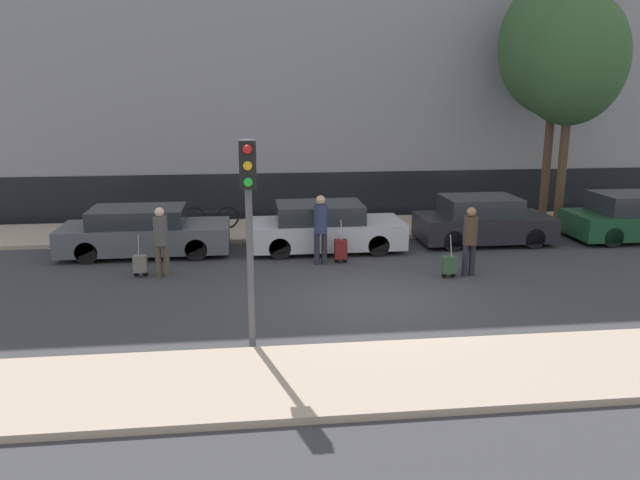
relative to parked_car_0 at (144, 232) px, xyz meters
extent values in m
plane|color=#38383A|center=(5.55, -4.58, -0.63)|extent=(80.00, 80.00, 0.00)
cube|color=tan|center=(5.55, -8.33, -0.57)|extent=(28.00, 2.50, 0.12)
cube|color=tan|center=(5.55, 2.42, -0.57)|extent=(28.00, 3.00, 0.12)
cube|color=gray|center=(5.55, 6.02, 5.85)|extent=(28.00, 2.80, 12.95)
cube|color=black|center=(5.55, 4.60, 0.17)|extent=(27.44, 0.06, 1.60)
cube|color=#4C5156|center=(0.04, 0.00, -0.14)|extent=(4.58, 1.84, 0.70)
cube|color=#23282D|center=(-0.14, 0.00, 0.45)|extent=(2.52, 1.62, 0.48)
cylinder|color=black|center=(1.46, -0.83, -0.33)|extent=(0.60, 0.18, 0.60)
cylinder|color=black|center=(1.46, 0.83, -0.33)|extent=(0.60, 0.18, 0.60)
cylinder|color=black|center=(-1.38, -0.83, -0.33)|extent=(0.60, 0.18, 0.60)
cylinder|color=black|center=(-1.38, 0.83, -0.33)|extent=(0.60, 0.18, 0.60)
cube|color=#B7BABF|center=(5.06, -0.12, -0.14)|extent=(4.38, 1.89, 0.70)
cube|color=#23282D|center=(4.89, -0.12, 0.47)|extent=(2.41, 1.67, 0.52)
cylinder|color=black|center=(6.42, -0.98, -0.33)|extent=(0.60, 0.18, 0.60)
cylinder|color=black|center=(6.42, 0.74, -0.33)|extent=(0.60, 0.18, 0.60)
cylinder|color=black|center=(3.70, -0.98, -0.33)|extent=(0.60, 0.18, 0.60)
cylinder|color=black|center=(3.70, 0.74, -0.33)|extent=(0.60, 0.18, 0.60)
cube|color=black|center=(9.85, 0.14, -0.14)|extent=(3.90, 1.86, 0.70)
cube|color=#23282D|center=(9.69, 0.14, 0.49)|extent=(2.15, 1.64, 0.56)
cylinder|color=black|center=(11.06, -0.70, -0.33)|extent=(0.60, 0.18, 0.60)
cylinder|color=black|center=(11.06, 0.99, -0.33)|extent=(0.60, 0.18, 0.60)
cylinder|color=black|center=(8.64, -0.70, -0.33)|extent=(0.60, 0.18, 0.60)
cylinder|color=black|center=(8.64, 0.99, -0.33)|extent=(0.60, 0.18, 0.60)
cube|color=#194728|center=(14.66, 0.03, -0.14)|extent=(4.13, 1.90, 0.70)
cube|color=#23282D|center=(14.50, 0.03, 0.51)|extent=(2.27, 1.67, 0.59)
cylinder|color=black|center=(13.38, -0.84, -0.33)|extent=(0.60, 0.18, 0.60)
cylinder|color=black|center=(13.38, 0.89, -0.33)|extent=(0.60, 0.18, 0.60)
cylinder|color=#4C4233|center=(0.66, -2.21, -0.23)|extent=(0.15, 0.15, 0.81)
cylinder|color=#4C4233|center=(0.86, -2.24, -0.23)|extent=(0.15, 0.15, 0.81)
cylinder|color=#4C4C4C|center=(0.76, -2.22, 0.53)|extent=(0.34, 0.34, 0.70)
sphere|color=beige|center=(0.76, -2.22, 0.99)|extent=(0.23, 0.23, 0.23)
cube|color=slate|center=(0.21, -2.16, -0.30)|extent=(0.32, 0.24, 0.41)
cylinder|color=black|center=(0.10, -2.16, -0.57)|extent=(0.12, 0.03, 0.12)
cylinder|color=black|center=(0.33, -2.16, -0.57)|extent=(0.12, 0.03, 0.12)
cylinder|color=gray|center=(0.21, -2.23, 0.18)|extent=(0.02, 0.19, 0.53)
cylinder|color=#23232D|center=(4.84, -1.57, -0.20)|extent=(0.15, 0.15, 0.85)
cylinder|color=#23232D|center=(4.64, -1.60, -0.20)|extent=(0.15, 0.15, 0.85)
cylinder|color=#283351|center=(4.74, -1.59, 0.59)|extent=(0.34, 0.34, 0.74)
sphere|color=tan|center=(4.74, -1.59, 1.09)|extent=(0.24, 0.24, 0.24)
cube|color=maroon|center=(5.29, -1.52, -0.25)|extent=(0.32, 0.24, 0.51)
cylinder|color=black|center=(5.18, -1.52, -0.57)|extent=(0.12, 0.03, 0.12)
cylinder|color=black|center=(5.40, -1.52, -0.57)|extent=(0.12, 0.03, 0.12)
cylinder|color=gray|center=(5.29, -1.59, 0.28)|extent=(0.02, 0.19, 0.53)
cylinder|color=#23232D|center=(8.16, -3.04, -0.23)|extent=(0.15, 0.15, 0.80)
cylinder|color=#23232D|center=(8.35, -3.00, -0.23)|extent=(0.15, 0.15, 0.80)
cylinder|color=#473323|center=(8.25, -3.02, 0.51)|extent=(0.34, 0.34, 0.69)
sphere|color=#936B4C|center=(8.25, -3.02, 0.97)|extent=(0.23, 0.23, 0.23)
cube|color=#335138|center=(7.72, -3.14, -0.30)|extent=(0.32, 0.24, 0.42)
cylinder|color=black|center=(7.60, -3.14, -0.57)|extent=(0.12, 0.03, 0.12)
cylinder|color=black|center=(7.83, -3.14, -0.57)|extent=(0.12, 0.03, 0.12)
cylinder|color=gray|center=(7.72, -3.21, 0.18)|extent=(0.02, 0.19, 0.53)
cylinder|color=#515154|center=(2.89, -6.83, 1.22)|extent=(0.12, 0.12, 3.70)
cube|color=black|center=(2.89, -7.01, 2.67)|extent=(0.28, 0.24, 0.80)
sphere|color=red|center=(2.89, -7.16, 2.94)|extent=(0.15, 0.15, 0.15)
sphere|color=gold|center=(2.89, -7.16, 2.67)|extent=(0.15, 0.15, 0.15)
sphere|color=green|center=(2.89, -7.16, 2.41)|extent=(0.15, 0.15, 0.15)
torus|color=black|center=(2.23, 2.51, -0.15)|extent=(0.72, 0.06, 0.72)
torus|color=black|center=(1.18, 2.51, -0.15)|extent=(0.72, 0.06, 0.72)
cylinder|color=black|center=(1.70, 2.51, 0.05)|extent=(1.00, 0.05, 0.05)
cylinder|color=black|center=(1.51, 2.51, 0.25)|extent=(0.04, 0.04, 0.40)
cylinder|color=#4C3826|center=(12.82, 2.45, 1.52)|extent=(0.28, 0.28, 4.06)
ellipsoid|color=#33562D|center=(12.82, 2.45, 5.23)|extent=(3.65, 3.65, 4.47)
cylinder|color=#4C3826|center=(13.01, 1.75, 1.36)|extent=(0.28, 0.28, 3.75)
ellipsoid|color=#33562D|center=(13.01, 1.75, 4.78)|extent=(3.37, 3.37, 4.12)
camera|label=1|loc=(2.86, -17.28, 3.90)|focal=35.00mm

